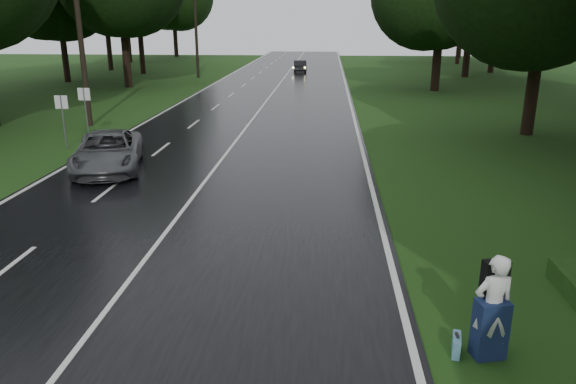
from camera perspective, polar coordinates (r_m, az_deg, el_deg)
name	(u,v)px	position (r m, az deg, el deg)	size (l,w,h in m)	color
ground	(99,322)	(11.13, -19.33, -12.84)	(160.00, 160.00, 0.00)	#1D4013
road	(248,125)	(29.54, -4.20, 7.04)	(12.00, 140.00, 0.04)	black
lane_center	(248,125)	(29.53, -4.21, 7.09)	(0.12, 140.00, 0.01)	silver
grey_car	(108,152)	(21.44, -18.46, 4.07)	(2.34, 5.07, 1.41)	#4C5052
far_car	(300,66)	(59.97, 1.27, 13.13)	(1.31, 3.77, 1.24)	black
hitchhiker	(492,310)	(9.79, 20.73, -11.57)	(0.77, 0.72, 1.88)	silver
suitcase	(456,345)	(10.03, 17.31, -15.13)	(0.13, 0.46, 0.33)	teal
utility_pole_mid	(90,126)	(31.26, -20.11, 6.57)	(1.80, 0.28, 9.23)	black
utility_pole_far	(198,78)	(55.17, -9.43, 11.81)	(1.80, 0.28, 10.14)	black
road_sign_a	(67,149)	(25.89, -22.24, 4.20)	(0.57, 0.10, 2.36)	white
road_sign_b	(89,138)	(27.90, -20.23, 5.32)	(0.58, 0.10, 2.41)	white
tree_left_e	(129,87)	(48.53, -16.42, 10.55)	(9.90, 9.90, 15.47)	black
tree_left_f	(143,74)	(60.46, -14.99, 11.96)	(11.39, 11.39, 17.79)	black
tree_right_d	(526,134)	(29.65, 23.81, 5.59)	(8.27, 8.27, 12.91)	black
tree_right_e	(434,91)	(45.82, 15.17, 10.27)	(8.00, 8.00, 12.50)	black
tree_right_f	(465,77)	(57.94, 18.12, 11.46)	(8.81, 8.81, 13.76)	black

